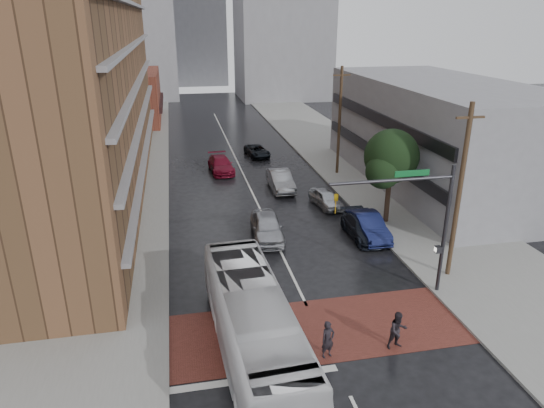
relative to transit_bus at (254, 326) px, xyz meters
name	(u,v)px	position (x,y,z in m)	size (l,w,h in m)	color
ground	(321,335)	(3.33, 1.00, -1.67)	(160.00, 160.00, 0.00)	black
crosswalk	(318,329)	(3.33, 1.50, -1.66)	(14.00, 5.00, 0.02)	maroon
sidewalk_west	(118,183)	(-8.17, 26.00, -1.60)	(9.00, 90.00, 0.15)	gray
sidewalk_east	(360,169)	(14.83, 26.00, -1.60)	(9.00, 90.00, 0.15)	gray
apartment_block	(62,17)	(-10.67, 25.00, 12.33)	(10.00, 44.00, 28.00)	brown
storefront_west	(131,97)	(-8.67, 55.00, 1.83)	(8.00, 16.00, 7.00)	brown
building_east	(438,133)	(19.83, 21.00, 2.83)	(11.00, 26.00, 9.00)	gray
distant_tower_west	(121,6)	(-10.67, 79.00, 14.33)	(18.00, 16.00, 32.00)	gray
distant_tower_center	(197,27)	(3.33, 96.00, 10.33)	(12.00, 10.00, 24.00)	gray
street_tree	(391,160)	(11.85, 13.03, 3.06)	(4.20, 4.10, 6.90)	#332319
signal_mast	(421,213)	(9.18, 3.50, 3.06)	(6.50, 0.30, 7.20)	#2D2D33
utility_pole_near	(459,192)	(12.13, 5.00, 3.47)	(1.60, 0.26, 10.00)	#473321
utility_pole_far	(339,121)	(12.13, 25.00, 3.47)	(1.60, 0.26, 10.00)	#473321
transit_bus	(254,326)	(0.00, 0.00, 0.00)	(2.81, 12.00, 3.34)	silver
pedestrian_a	(328,340)	(3.16, -0.50, -0.78)	(0.65, 0.42, 1.77)	black
pedestrian_b	(398,330)	(6.43, -0.50, -0.76)	(0.88, 0.69, 1.81)	black
car_travel_a	(267,227)	(2.85, 12.06, -0.82)	(2.01, 5.01, 1.71)	#9FA1A6
car_travel_b	(280,180)	(5.88, 21.67, -0.85)	(1.74, 5.00, 1.65)	#929499
car_travel_c	(221,165)	(1.34, 27.82, -0.93)	(2.08, 5.11, 1.48)	maroon
suv_travel	(257,151)	(5.73, 32.76, -1.08)	(1.98, 4.29, 1.19)	black
car_parked_near	(368,226)	(9.63, 11.00, -0.87)	(1.70, 4.86, 1.60)	#151C4A
car_parked_mid	(363,228)	(9.25, 11.00, -0.97)	(1.96, 4.81, 1.40)	black
car_parked_far	(326,198)	(8.53, 17.00, -0.99)	(1.60, 3.98, 1.36)	#B7BBC0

